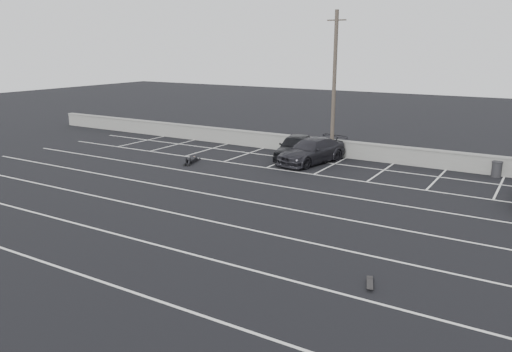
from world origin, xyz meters
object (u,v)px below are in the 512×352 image
Objects in this scene: car_right at (311,151)px; utility_pole at (334,86)px; car_left at (296,147)px; trash_bin at (497,169)px; person at (192,158)px; skateboard at (370,284)px.

car_right is 0.56× the size of utility_pole.
trash_bin is (11.24, 1.60, -0.33)m from car_left.
person reaches higher than skateboard.
car_right is 15.96m from skateboard.
utility_pole is 9.64m from person.
car_left is 17.05m from skateboard.
utility_pole is at bearing 83.50° from car_right.
car_right reaches higher than trash_bin.
utility_pole is 12.16× the size of skateboard.
car_left is 6.14× the size of skateboard.
car_left reaches higher than trash_bin.
utility_pole is 17.67m from skateboard.
trash_bin is at bearing -2.30° from car_left.
car_left reaches higher than skateboard.
trash_bin is at bearing 2.45° from utility_pole.
car_left is 0.90× the size of car_right.
car_right is at bearing 101.95° from skateboard.
skateboard is (7.66, -15.30, -4.42)m from utility_pole.
utility_pole is at bearing 21.82° from car_left.
trash_bin is at bearing 25.28° from car_right.
car_left is 1.80× the size of person.
car_right reaches higher than skateboard.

